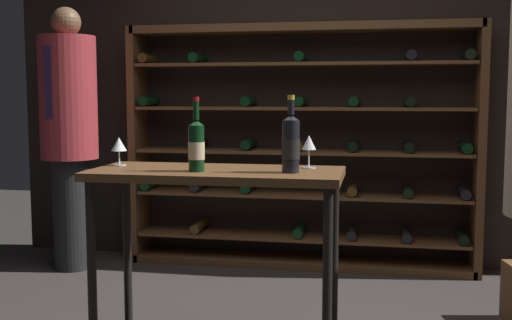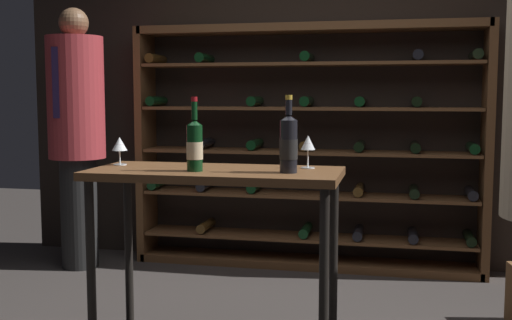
{
  "view_description": "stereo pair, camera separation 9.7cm",
  "coord_description": "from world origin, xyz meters",
  "px_view_note": "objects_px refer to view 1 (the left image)",
  "views": [
    {
      "loc": [
        0.47,
        -3.06,
        1.35
      ],
      "look_at": [
        -0.14,
        0.17,
        1.01
      ],
      "focal_mm": 44.62,
      "sensor_mm": 36.0,
      "label": 1
    },
    {
      "loc": [
        0.57,
        -3.04,
        1.35
      ],
      "look_at": [
        -0.14,
        0.17,
        1.01
      ],
      "focal_mm": 44.62,
      "sensor_mm": 36.0,
      "label": 2
    }
  ],
  "objects_px": {
    "person_host_in_suit": "(69,126)",
    "wine_glass_stemmed_right": "(119,145)",
    "wine_glass_stemmed_center": "(309,144)",
    "wine_bottle_red_label": "(196,145)",
    "wine_rack": "(302,149)",
    "tasting_table": "(217,196)",
    "wine_bottle_amber_reserve": "(291,144)"
  },
  "relations": [
    {
      "from": "person_host_in_suit",
      "to": "wine_glass_stemmed_right",
      "type": "xyz_separation_m",
      "value": [
        1.02,
        -1.45,
        -0.02
      ]
    },
    {
      "from": "person_host_in_suit",
      "to": "wine_glass_stemmed_center",
      "type": "xyz_separation_m",
      "value": [
        1.99,
        -1.38,
        -0.0
      ]
    },
    {
      "from": "wine_glass_stemmed_center",
      "to": "wine_glass_stemmed_right",
      "type": "distance_m",
      "value": 0.97
    },
    {
      "from": "wine_bottle_red_label",
      "to": "wine_glass_stemmed_right",
      "type": "xyz_separation_m",
      "value": [
        -0.46,
        0.17,
        -0.02
      ]
    },
    {
      "from": "wine_rack",
      "to": "wine_glass_stemmed_center",
      "type": "xyz_separation_m",
      "value": [
        0.24,
        -1.78,
        0.17
      ]
    },
    {
      "from": "person_host_in_suit",
      "to": "wine_bottle_red_label",
      "type": "distance_m",
      "value": 2.19
    },
    {
      "from": "tasting_table",
      "to": "wine_bottle_amber_reserve",
      "type": "xyz_separation_m",
      "value": [
        0.37,
        -0.05,
        0.26
      ]
    },
    {
      "from": "wine_rack",
      "to": "wine_glass_stemmed_right",
      "type": "xyz_separation_m",
      "value": [
        -0.73,
        -1.84,
        0.16
      ]
    },
    {
      "from": "tasting_table",
      "to": "wine_glass_stemmed_right",
      "type": "distance_m",
      "value": 0.59
    },
    {
      "from": "wine_glass_stemmed_right",
      "to": "wine_glass_stemmed_center",
      "type": "bearing_deg",
      "value": 3.85
    },
    {
      "from": "wine_bottle_amber_reserve",
      "to": "wine_glass_stemmed_center",
      "type": "bearing_deg",
      "value": 72.26
    },
    {
      "from": "wine_bottle_amber_reserve",
      "to": "wine_glass_stemmed_right",
      "type": "relative_size",
      "value": 2.48
    },
    {
      "from": "wine_glass_stemmed_right",
      "to": "person_host_in_suit",
      "type": "bearing_deg",
      "value": 125.09
    },
    {
      "from": "wine_bottle_amber_reserve",
      "to": "wine_glass_stemmed_center",
      "type": "relative_size",
      "value": 2.21
    },
    {
      "from": "wine_rack",
      "to": "wine_bottle_amber_reserve",
      "type": "bearing_deg",
      "value": -84.86
    },
    {
      "from": "tasting_table",
      "to": "wine_glass_stemmed_center",
      "type": "distance_m",
      "value": 0.52
    },
    {
      "from": "wine_glass_stemmed_center",
      "to": "wine_glass_stemmed_right",
      "type": "height_order",
      "value": "wine_glass_stemmed_center"
    },
    {
      "from": "wine_rack",
      "to": "wine_glass_stemmed_center",
      "type": "distance_m",
      "value": 1.8
    },
    {
      "from": "wine_bottle_red_label",
      "to": "wine_glass_stemmed_center",
      "type": "relative_size",
      "value": 2.16
    },
    {
      "from": "wine_bottle_amber_reserve",
      "to": "wine_glass_stemmed_center",
      "type": "distance_m",
      "value": 0.21
    },
    {
      "from": "person_host_in_suit",
      "to": "wine_bottle_amber_reserve",
      "type": "relative_size",
      "value": 5.56
    },
    {
      "from": "person_host_in_suit",
      "to": "wine_bottle_red_label",
      "type": "xyz_separation_m",
      "value": [
        1.48,
        -1.62,
        0.0
      ]
    },
    {
      "from": "person_host_in_suit",
      "to": "tasting_table",
      "type": "bearing_deg",
      "value": -55.51
    },
    {
      "from": "wine_glass_stemmed_right",
      "to": "wine_bottle_amber_reserve",
      "type": "bearing_deg",
      "value": -8.39
    },
    {
      "from": "tasting_table",
      "to": "person_host_in_suit",
      "type": "height_order",
      "value": "person_host_in_suit"
    },
    {
      "from": "wine_glass_stemmed_center",
      "to": "wine_bottle_amber_reserve",
      "type": "bearing_deg",
      "value": -107.74
    },
    {
      "from": "wine_rack",
      "to": "wine_bottle_red_label",
      "type": "distance_m",
      "value": 2.04
    },
    {
      "from": "wine_glass_stemmed_center",
      "to": "wine_glass_stemmed_right",
      "type": "bearing_deg",
      "value": -176.15
    },
    {
      "from": "tasting_table",
      "to": "wine_glass_stemmed_right",
      "type": "xyz_separation_m",
      "value": [
        -0.53,
        0.08,
        0.23
      ]
    },
    {
      "from": "wine_bottle_red_label",
      "to": "wine_glass_stemmed_right",
      "type": "bearing_deg",
      "value": 159.76
    },
    {
      "from": "wine_bottle_red_label",
      "to": "wine_glass_stemmed_center",
      "type": "bearing_deg",
      "value": 24.81
    },
    {
      "from": "wine_rack",
      "to": "person_host_in_suit",
      "type": "distance_m",
      "value": 1.8
    }
  ]
}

